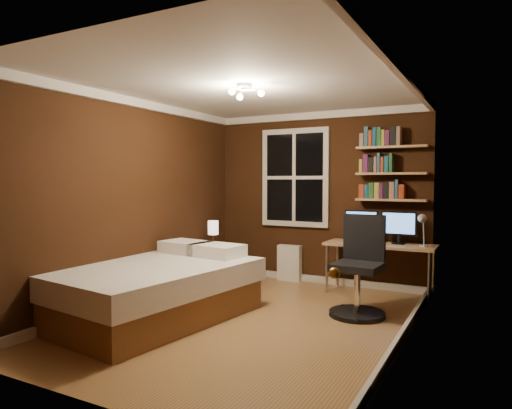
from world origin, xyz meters
The scene contains 24 objects.
floor centered at (0.00, 0.00, 0.00)m, with size 4.20×4.20×0.00m, color brown.
wall_back centered at (0.00, 2.10, 1.25)m, with size 3.20×0.04×2.50m, color black.
wall_left centered at (-1.60, 0.00, 1.25)m, with size 0.04×4.20×2.50m, color black.
wall_right centered at (1.60, 0.00, 1.25)m, with size 0.04×4.20×2.50m, color black.
ceiling centered at (0.00, 0.00, 2.50)m, with size 3.20×4.20×0.02m, color white.
window centered at (-0.35, 2.06, 1.55)m, with size 1.06×0.06×1.46m, color silver.
door centered at (1.59, -1.55, 1.02)m, with size 0.03×0.82×2.05m, color black, non-canonical shape.
door_knob centered at (1.55, -1.85, 1.00)m, with size 0.06×0.06×0.06m, color gold.
ceiling_fixture centered at (0.00, -0.10, 2.40)m, with size 0.44×0.44×0.18m, color beige, non-canonical shape.
bookshelf_lower centered at (1.08, 1.98, 1.25)m, with size 0.92×0.22×0.03m, color tan.
books_row_lower centered at (1.08, 1.98, 1.38)m, with size 0.54×0.16×0.23m, color maroon, non-canonical shape.
bookshelf_middle centered at (1.08, 1.98, 1.60)m, with size 0.92×0.22×0.03m, color tan.
books_row_middle centered at (1.08, 1.98, 1.73)m, with size 0.48×0.16×0.23m, color navy, non-canonical shape.
bookshelf_upper centered at (1.08, 1.98, 1.95)m, with size 0.92×0.22×0.03m, color tan.
books_row_upper centered at (1.08, 1.98, 2.08)m, with size 0.54×0.16×0.23m, color #265A34, non-canonical shape.
bed centered at (-1.00, -0.40, 0.32)m, with size 1.85×2.37×0.74m.
nightstand centered at (-1.27, 1.25, 0.25)m, with size 0.40×0.40×0.49m, color brown.
bedside_lamp centered at (-1.27, 1.25, 0.71)m, with size 0.15×0.15×0.43m, color beige, non-canonical shape.
radiator centered at (-0.40, 2.00, 0.27)m, with size 0.36×0.13×0.54m, color silver.
desk centered at (0.98, 1.81, 0.61)m, with size 1.42×0.53×0.67m.
monitor_left centered at (0.71, 1.88, 0.89)m, with size 0.46×0.12×0.43m, color black, non-canonical shape.
monitor_right centered at (1.20, 1.88, 0.89)m, with size 0.46×0.12×0.43m, color black, non-canonical shape.
desk_lamp centered at (1.52, 1.72, 0.89)m, with size 0.14×0.32×0.44m, color silver, non-canonical shape.
office_chair centered at (0.99, 0.76, 0.44)m, with size 0.62×0.62×1.12m.
Camera 1 is at (2.33, -4.24, 1.51)m, focal length 32.00 mm.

